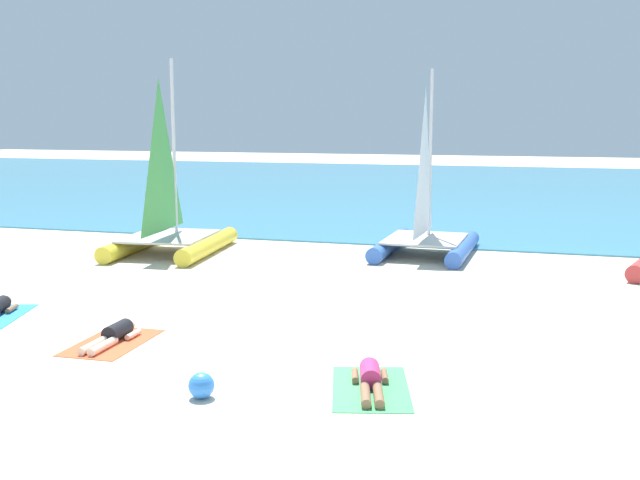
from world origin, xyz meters
The scene contains 9 objects.
ground_plane centered at (0.00, 10.00, 0.00)m, with size 120.00×120.00×0.00m, color beige.
ocean_water centered at (0.00, 32.02, 0.03)m, with size 120.00×40.00×0.05m, color teal.
sailboat_blue centered at (1.54, 10.79, 0.78)m, with size 2.66×4.08×5.25m.
sailboat_yellow centered at (-5.58, 8.99, 0.83)m, with size 3.15×4.52×5.55m.
towel_middle centered at (-2.39, 0.68, 0.01)m, with size 1.10×1.90×0.01m, color #EA5933.
sunbather_middle centered at (-2.39, 0.75, 0.13)m, with size 0.55×1.56×0.30m.
towel_right centered at (2.44, -0.27, 0.01)m, with size 1.10×1.90×0.01m, color #4CB266.
sunbather_right centered at (2.42, -0.20, 0.13)m, with size 0.78×1.55×0.30m.
beach_ball centered at (0.25, -1.31, 0.19)m, with size 0.37×0.37×0.37m, color #337FE5.
Camera 1 is at (4.73, -10.61, 3.88)m, focal length 42.85 mm.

